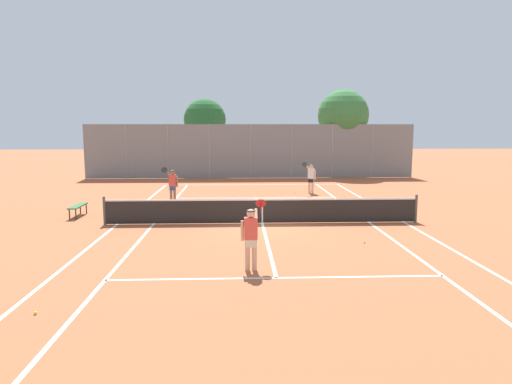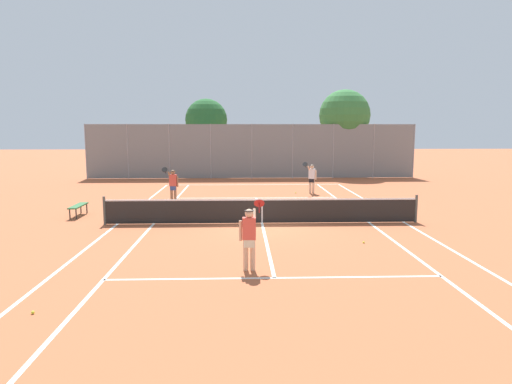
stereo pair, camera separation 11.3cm
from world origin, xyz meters
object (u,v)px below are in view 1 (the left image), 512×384
tennis_net (262,210)px  loose_tennis_ball_0 (35,313)px  loose_tennis_ball_2 (295,193)px  courtside_bench (78,207)px  tree_behind_right (343,116)px  player_far_left (172,184)px  loose_tennis_ball_3 (364,242)px  loose_tennis_ball_1 (354,207)px  tree_behind_left (206,121)px  player_near_side (251,235)px  player_far_right (311,177)px

tennis_net → loose_tennis_ball_0: tennis_net is taller
loose_tennis_ball_2 → courtside_bench: courtside_bench is taller
loose_tennis_ball_2 → tennis_net: bearing=-105.9°
loose_tennis_ball_2 → tree_behind_right: (4.72, 9.38, 4.43)m
player_far_left → loose_tennis_ball_3: bearing=-48.5°
courtside_bench → tree_behind_right: tree_behind_right is taller
loose_tennis_ball_1 → tree_behind_left: 18.23m
loose_tennis_ball_0 → loose_tennis_ball_3: 9.56m
player_near_side → loose_tennis_ball_2: 13.99m
loose_tennis_ball_1 → courtside_bench: (-11.90, -1.57, 0.38)m
loose_tennis_ball_0 → player_near_side: bearing=31.5°
courtside_bench → tree_behind_left: 18.39m
player_near_side → tree_behind_left: tree_behind_left is taller
player_far_left → tree_behind_left: bearing=87.2°
tennis_net → player_near_side: size_ratio=6.76×
loose_tennis_ball_1 → tree_behind_right: bearing=79.6°
loose_tennis_ball_2 → loose_tennis_ball_3: 11.08m
player_near_side → player_far_left: 11.28m
tennis_net → loose_tennis_ball_3: size_ratio=181.82×
tennis_net → player_near_side: bearing=-95.9°
player_far_left → loose_tennis_ball_2: size_ratio=26.88×
loose_tennis_ball_0 → courtside_bench: bearing=104.5°
loose_tennis_ball_1 → loose_tennis_ball_2: same height
loose_tennis_ball_0 → loose_tennis_ball_2: 17.81m
loose_tennis_ball_3 → tree_behind_left: tree_behind_left is taller
player_near_side → tree_behind_right: (7.56, 23.05, 3.53)m
player_far_left → loose_tennis_ball_1: (8.48, -1.72, -0.89)m
player_far_left → player_far_right: bearing=22.0°
tennis_net → tree_behind_left: (-3.40, 19.22, 3.61)m
player_near_side → loose_tennis_ball_3: player_near_side is taller
tennis_net → loose_tennis_ball_1: (4.39, 3.25, -0.48)m
tennis_net → loose_tennis_ball_1: 5.48m
player_far_right → courtside_bench: 12.34m
player_far_left → loose_tennis_ball_3: size_ratio=26.88×
loose_tennis_ball_2 → tree_behind_left: tree_behind_left is taller
loose_tennis_ball_2 → loose_tennis_ball_0: bearing=-113.7°
player_far_right → tree_behind_right: (3.83, 9.40, 3.53)m
loose_tennis_ball_0 → loose_tennis_ball_3: size_ratio=1.00×
tennis_net → loose_tennis_ball_2: size_ratio=181.82×
tennis_net → courtside_bench: tennis_net is taller
player_far_left → tree_behind_left: size_ratio=0.30×
player_far_left → tree_behind_right: size_ratio=0.28×
tree_behind_right → loose_tennis_ball_0: bearing=-114.8°
player_far_right → player_far_left: bearing=-158.0°
player_far_left → tennis_net: bearing=-50.5°
tennis_net → loose_tennis_ball_2: tennis_net is taller
player_far_right → loose_tennis_ball_3: size_ratio=26.88×
tennis_net → player_near_side: player_near_side is taller
player_far_left → tree_behind_right: (11.06, 12.33, 3.53)m
tennis_net → player_far_right: player_far_right is taller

